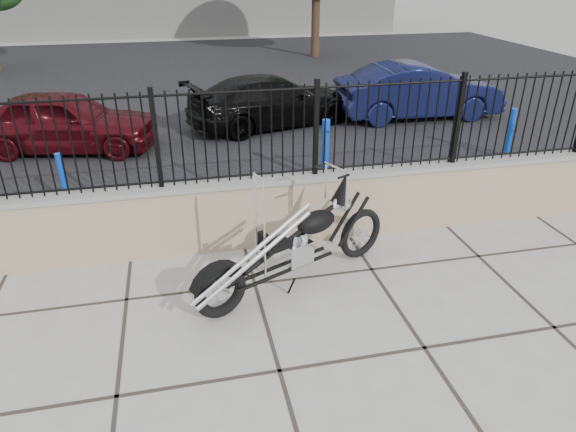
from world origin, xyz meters
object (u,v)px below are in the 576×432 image
(chopper_motorcycle, at_px, (294,228))
(car_blue, at_px, (418,91))
(car_black, at_px, (272,101))
(car_red, at_px, (65,121))

(chopper_motorcycle, relative_size, car_blue, 0.66)
(chopper_motorcycle, height_order, car_black, chopper_motorcycle)
(chopper_motorcycle, bearing_deg, car_blue, 30.06)
(chopper_motorcycle, height_order, car_red, chopper_motorcycle)
(car_red, xyz_separation_m, car_black, (4.39, 0.86, -0.03))
(chopper_motorcycle, relative_size, car_red, 0.73)
(chopper_motorcycle, xyz_separation_m, car_blue, (4.59, 6.46, -0.13))
(car_red, xyz_separation_m, car_blue, (7.98, 0.74, 0.04))
(car_black, bearing_deg, car_blue, -108.74)
(chopper_motorcycle, xyz_separation_m, car_red, (-3.39, 5.72, -0.17))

